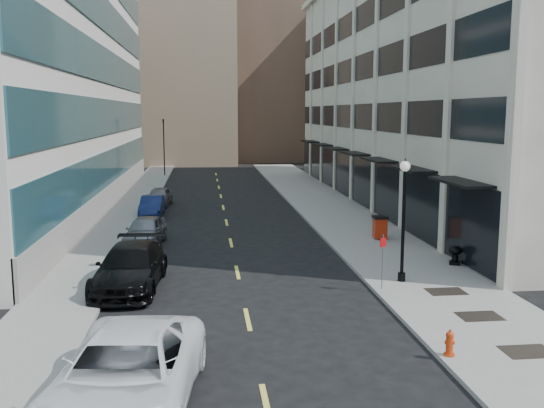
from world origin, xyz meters
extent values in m
plane|color=black|center=(0.00, 0.00, 0.00)|extent=(160.00, 160.00, 0.00)
cube|color=gray|center=(7.50, 20.00, 0.07)|extent=(5.00, 80.00, 0.15)
cube|color=gray|center=(-6.50, 20.00, 0.07)|extent=(3.00, 80.00, 0.15)
cube|color=beige|center=(17.00, 27.00, 9.00)|extent=(14.00, 46.00, 18.00)
cube|color=black|center=(10.02, 27.00, 2.00)|extent=(0.18, 46.00, 3.60)
cube|color=black|center=(10.03, 27.00, 6.50)|extent=(0.12, 46.00, 1.80)
cube|color=black|center=(10.03, 27.00, 10.00)|extent=(0.12, 46.00, 1.80)
cube|color=black|center=(10.03, 27.00, 13.50)|extent=(0.12, 46.00, 1.80)
cube|color=beige|center=(10.00, 4.00, 9.00)|extent=(0.35, 0.60, 18.00)
cube|color=beige|center=(10.00, 10.00, 9.00)|extent=(0.35, 0.60, 18.00)
cube|color=beige|center=(10.00, 16.00, 9.00)|extent=(0.35, 0.60, 18.00)
cube|color=beige|center=(10.00, 22.00, 9.00)|extent=(0.35, 0.60, 18.00)
cube|color=beige|center=(10.00, 28.00, 9.00)|extent=(0.35, 0.60, 18.00)
cube|color=beige|center=(10.00, 34.00, 9.00)|extent=(0.35, 0.60, 18.00)
cube|color=beige|center=(10.00, 40.00, 9.00)|extent=(0.35, 0.60, 18.00)
cube|color=beige|center=(10.00, 46.00, 9.00)|extent=(0.35, 0.60, 18.00)
cube|color=black|center=(9.35, 7.00, 3.90)|extent=(1.30, 4.00, 0.12)
cube|color=black|center=(9.35, 13.00, 3.90)|extent=(1.30, 4.00, 0.12)
cube|color=black|center=(9.35, 19.00, 3.90)|extent=(1.30, 4.00, 0.12)
cube|color=black|center=(9.35, 25.00, 3.90)|extent=(1.30, 4.00, 0.12)
cube|color=black|center=(9.35, 31.00, 3.90)|extent=(1.30, 4.00, 0.12)
cube|color=black|center=(9.35, 37.00, 3.90)|extent=(1.30, 4.00, 0.12)
cube|color=black|center=(9.35, 43.00, 3.90)|extent=(1.30, 4.00, 0.12)
cube|color=gray|center=(-7.96, 27.00, 0.90)|extent=(0.20, 46.00, 1.80)
cube|color=#295961|center=(-7.97, 27.00, 3.00)|extent=(0.14, 45.60, 2.40)
cube|color=#295961|center=(-7.97, 27.00, 6.50)|extent=(0.14, 45.60, 2.40)
cube|color=#295961|center=(-7.97, 27.00, 10.00)|extent=(0.14, 45.60, 2.40)
cube|color=#295961|center=(-7.97, 27.00, 13.50)|extent=(0.14, 45.60, 2.40)
cube|color=#836955|center=(-4.00, 68.00, 14.00)|extent=(14.00, 18.00, 28.00)
cube|color=brown|center=(8.00, 72.00, 17.00)|extent=(12.00, 16.00, 34.00)
cube|color=#836955|center=(-14.00, 78.00, 11.00)|extent=(12.00, 14.00, 22.00)
cube|color=beige|center=(18.00, 66.00, 10.00)|extent=(10.00, 14.00, 20.00)
cube|color=black|center=(7.60, -2.00, 0.15)|extent=(1.40, 1.00, 0.01)
cube|color=black|center=(7.60, 1.00, 0.15)|extent=(1.40, 1.00, 0.01)
cube|color=black|center=(7.60, 3.80, 0.15)|extent=(1.40, 1.00, 0.01)
cube|color=#D8CC4C|center=(0.00, -4.00, 0.01)|extent=(0.15, 2.20, 0.01)
cube|color=#D8CC4C|center=(0.00, 2.00, 0.01)|extent=(0.15, 2.20, 0.01)
cube|color=#D8CC4C|center=(0.00, 8.00, 0.01)|extent=(0.15, 2.20, 0.01)
cube|color=#D8CC4C|center=(0.00, 14.00, 0.01)|extent=(0.15, 2.20, 0.01)
cube|color=#D8CC4C|center=(0.00, 20.00, 0.01)|extent=(0.15, 2.20, 0.01)
cube|color=#D8CC4C|center=(0.00, 26.00, 0.01)|extent=(0.15, 2.20, 0.01)
cube|color=#D8CC4C|center=(0.00, 32.00, 0.01)|extent=(0.15, 2.20, 0.01)
cube|color=#D8CC4C|center=(0.00, 38.00, 0.01)|extent=(0.15, 2.20, 0.01)
cube|color=#D8CC4C|center=(0.00, 44.00, 0.01)|extent=(0.15, 2.20, 0.01)
cube|color=#D8CC4C|center=(0.00, 50.00, 0.01)|extent=(0.15, 2.20, 0.01)
cylinder|color=black|center=(-5.50, 48.00, 3.00)|extent=(0.12, 0.12, 6.00)
imported|color=black|center=(-5.50, 48.00, 5.99)|extent=(0.66, 0.66, 1.98)
imported|color=white|center=(-3.20, -4.00, 0.91)|extent=(3.74, 6.86, 1.83)
imported|color=black|center=(-4.26, 6.04, 0.85)|extent=(2.77, 5.98, 1.69)
imported|color=gray|center=(-4.42, 14.00, 0.74)|extent=(2.26, 4.55, 1.49)
imported|color=navy|center=(-4.80, 22.96, 0.66)|extent=(1.51, 4.06, 1.33)
imported|color=slate|center=(-4.64, 27.34, 0.68)|extent=(2.03, 4.17, 1.37)
cylinder|color=red|center=(5.30, -2.00, 0.18)|extent=(0.30, 0.30, 0.06)
cylinder|color=red|center=(5.30, -2.00, 0.46)|extent=(0.21, 0.21, 0.51)
sphere|color=red|center=(5.30, -2.00, 0.73)|extent=(0.23, 0.23, 0.23)
cylinder|color=red|center=(5.30, -2.00, 0.84)|extent=(0.07, 0.07, 0.09)
cylinder|color=red|center=(5.30, -2.00, 0.53)|extent=(0.28, 0.17, 0.10)
cylinder|color=red|center=(5.30, -2.02, 0.53)|extent=(0.18, 0.18, 0.14)
cube|color=#A8230B|center=(7.89, 13.46, 0.74)|extent=(0.69, 0.69, 1.07)
cube|color=black|center=(7.89, 13.46, 1.30)|extent=(0.78, 0.78, 0.13)
cylinder|color=black|center=(7.68, 13.81, 0.27)|extent=(0.06, 0.24, 0.24)
cylinder|color=black|center=(8.11, 13.81, 0.27)|extent=(0.06, 0.24, 0.24)
cylinder|color=black|center=(6.40, 5.39, 0.32)|extent=(0.30, 0.30, 0.33)
cylinder|color=black|center=(6.40, 5.39, 2.47)|extent=(0.13, 0.13, 4.27)
sphere|color=silver|center=(6.40, 5.39, 4.74)|extent=(0.41, 0.41, 0.41)
cone|color=black|center=(6.40, 5.39, 4.97)|extent=(0.11, 0.11, 0.17)
cylinder|color=slate|center=(5.30, 4.41, 1.21)|extent=(0.04, 0.04, 2.12)
cube|color=#B70C0E|center=(5.30, 4.39, 1.96)|extent=(0.25, 0.08, 0.34)
cube|color=black|center=(9.60, 7.71, 0.22)|extent=(0.60, 0.60, 0.13)
cylinder|color=black|center=(9.60, 7.71, 0.48)|extent=(0.29, 0.29, 0.44)
ellipsoid|color=black|center=(9.60, 7.71, 0.79)|extent=(0.61, 0.61, 0.43)
camera|label=1|loc=(-1.37, -17.27, 6.81)|focal=40.00mm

